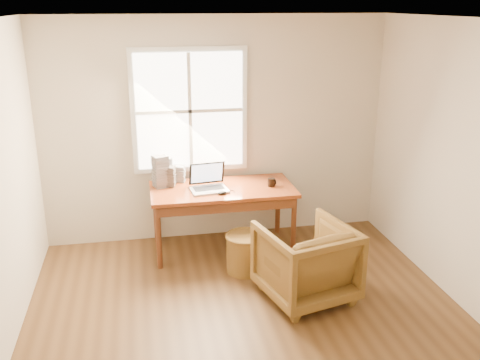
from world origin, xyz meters
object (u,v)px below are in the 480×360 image
Objects in this scene: coffee_mug at (271,182)px; laptop at (209,178)px; desk at (222,189)px; wicker_stool at (246,253)px; armchair at (306,262)px; cd_stack_a at (165,170)px.

laptop is at bearing -171.28° from coffee_mug.
desk is 17.39× the size of coffee_mug.
laptop is (-0.31, 0.49, 0.69)m from wicker_stool.
laptop reaches higher than wicker_stool.
armchair is 2.71× the size of cd_stack_a.
wicker_stool is at bearing -49.02° from cd_stack_a.
cd_stack_a is (-1.22, 1.50, 0.53)m from armchair.
cd_stack_a reaches higher than wicker_stool.
coffee_mug reaches higher than armchair.
wicker_stool is 0.98× the size of laptop.
desk reaches higher than wicker_stool.
cd_stack_a is (-0.76, 0.87, 0.70)m from wicker_stool.
coffee_mug is (0.71, 0.03, -0.10)m from laptop.
armchair reaches higher than wicker_stool.
cd_stack_a is (-0.61, 0.30, 0.17)m from desk.
desk is 1.39m from armchair.
cd_stack_a is at bearing 132.55° from laptop.
desk is at bearing 104.77° from wicker_stool.
cd_stack_a reaches higher than armchair.
cd_stack_a is at bearing 130.98° from wicker_stool.
desk is 0.24m from laptop.
coffee_mug is (-0.06, 1.14, 0.42)m from armchair.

